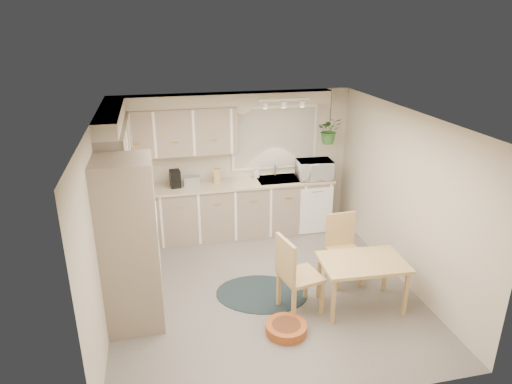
{
  "coord_description": "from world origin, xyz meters",
  "views": [
    {
      "loc": [
        -1.28,
        -5.28,
        3.52
      ],
      "look_at": [
        0.03,
        0.55,
        1.23
      ],
      "focal_mm": 32.0,
      "sensor_mm": 36.0,
      "label": 1
    }
  ],
  "objects_px": {
    "pet_bed": "(286,328)",
    "microwave": "(315,168)",
    "chair_back": "(346,251)",
    "braided_rug": "(262,294)",
    "chair_left": "(301,274)",
    "dining_table": "(361,284)"
  },
  "relations": [
    {
      "from": "dining_table",
      "to": "microwave",
      "type": "bearing_deg",
      "value": 85.83
    },
    {
      "from": "chair_left",
      "to": "pet_bed",
      "type": "xyz_separation_m",
      "value": [
        -0.3,
        -0.41,
        -0.47
      ]
    },
    {
      "from": "chair_left",
      "to": "microwave",
      "type": "height_order",
      "value": "microwave"
    },
    {
      "from": "pet_bed",
      "to": "microwave",
      "type": "distance_m",
      "value": 3.15
    },
    {
      "from": "dining_table",
      "to": "chair_back",
      "type": "bearing_deg",
      "value": 86.37
    },
    {
      "from": "chair_left",
      "to": "pet_bed",
      "type": "relative_size",
      "value": 2.11
    },
    {
      "from": "chair_left",
      "to": "chair_back",
      "type": "xyz_separation_m",
      "value": [
        0.82,
        0.52,
        -0.04
      ]
    },
    {
      "from": "chair_left",
      "to": "braided_rug",
      "type": "height_order",
      "value": "chair_left"
    },
    {
      "from": "chair_back",
      "to": "braided_rug",
      "type": "bearing_deg",
      "value": 0.7
    },
    {
      "from": "chair_left",
      "to": "microwave",
      "type": "xyz_separation_m",
      "value": [
        0.96,
        2.27,
        0.61
      ]
    },
    {
      "from": "chair_left",
      "to": "chair_back",
      "type": "height_order",
      "value": "chair_left"
    },
    {
      "from": "chair_back",
      "to": "dining_table",
      "type": "bearing_deg",
      "value": 83.75
    },
    {
      "from": "chair_left",
      "to": "chair_back",
      "type": "relative_size",
      "value": 1.08
    },
    {
      "from": "pet_bed",
      "to": "dining_table",
      "type": "bearing_deg",
      "value": 16.12
    },
    {
      "from": "dining_table",
      "to": "microwave",
      "type": "relative_size",
      "value": 1.81
    },
    {
      "from": "microwave",
      "to": "chair_left",
      "type": "bearing_deg",
      "value": -110.1
    },
    {
      "from": "braided_rug",
      "to": "microwave",
      "type": "relative_size",
      "value": 2.13
    },
    {
      "from": "dining_table",
      "to": "chair_left",
      "type": "bearing_deg",
      "value": 173.09
    },
    {
      "from": "dining_table",
      "to": "braided_rug",
      "type": "bearing_deg",
      "value": 155.41
    },
    {
      "from": "chair_back",
      "to": "braided_rug",
      "type": "distance_m",
      "value": 1.31
    },
    {
      "from": "braided_rug",
      "to": "pet_bed",
      "type": "xyz_separation_m",
      "value": [
        0.1,
        -0.85,
        0.05
      ]
    },
    {
      "from": "dining_table",
      "to": "braided_rug",
      "type": "height_order",
      "value": "dining_table"
    }
  ]
}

